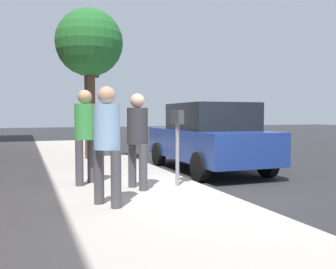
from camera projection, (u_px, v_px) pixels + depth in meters
ground_plane at (215, 198)px, 6.57m from camera, size 80.00×80.00×0.00m
sidewalk_slab at (36, 209)px, 5.48m from camera, size 28.00×6.00×0.15m
parking_meter at (177, 131)px, 6.82m from camera, size 0.36×0.12×1.41m
pedestrian_at_meter at (137, 134)px, 6.54m from camera, size 0.51×0.37×1.70m
pedestrian_bystander at (107, 136)px, 5.31m from camera, size 0.48×0.38×1.73m
parking_officer at (85, 128)px, 7.00m from camera, size 0.44×0.42×1.79m
parked_sedan_near at (208, 137)px, 9.67m from camera, size 4.44×2.04×1.77m
street_tree at (89, 45)px, 11.04m from camera, size 2.00×2.00×4.49m
traffic_signal at (93, 86)px, 14.23m from camera, size 0.24×0.44×3.60m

